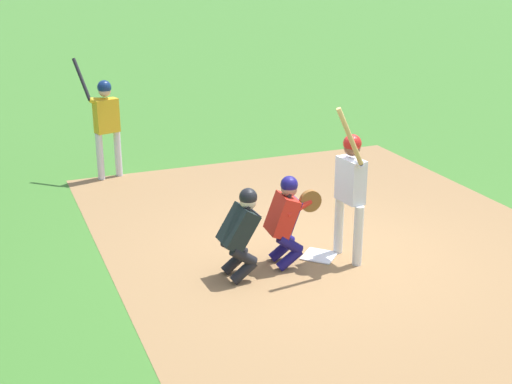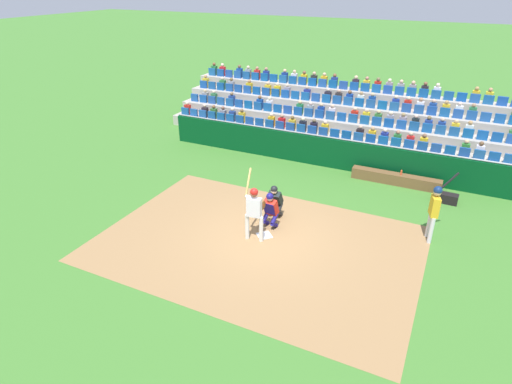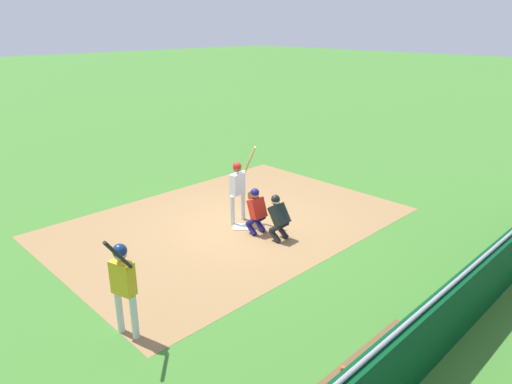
% 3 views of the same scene
% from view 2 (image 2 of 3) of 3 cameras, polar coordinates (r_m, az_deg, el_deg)
% --- Properties ---
extents(ground_plane, '(160.00, 160.00, 0.00)m').
position_cam_2_polar(ground_plane, '(13.85, 1.11, -5.83)').
color(ground_plane, '#3E762B').
extents(infield_dirt_patch, '(9.74, 6.80, 0.01)m').
position_cam_2_polar(infield_dirt_patch, '(13.47, 0.21, -6.85)').
color(infield_dirt_patch, '#967047').
rests_on(infield_dirt_patch, ground_plane).
extents(home_plate_marker, '(0.62, 0.62, 0.02)m').
position_cam_2_polar(home_plate_marker, '(13.84, 1.11, -5.78)').
color(home_plate_marker, white).
rests_on(home_plate_marker, infield_dirt_patch).
extents(batter_at_plate, '(0.65, 0.56, 2.27)m').
position_cam_2_polar(batter_at_plate, '(13.09, -0.29, -2.14)').
color(batter_at_plate, silver).
rests_on(batter_at_plate, ground_plane).
extents(catcher_crouching, '(0.49, 0.72, 1.30)m').
position_cam_2_polar(catcher_crouching, '(13.93, 1.85, -2.17)').
color(catcher_crouching, navy).
rests_on(catcher_crouching, ground_plane).
extents(home_plate_umpire, '(0.47, 0.51, 1.25)m').
position_cam_2_polar(home_plate_umpire, '(14.57, 2.54, -0.99)').
color(home_plate_umpire, black).
rests_on(home_plate_umpire, ground_plane).
extents(dugout_wall, '(15.20, 0.24, 1.37)m').
position_cam_2_polar(dugout_wall, '(18.90, 9.26, 5.30)').
color(dugout_wall, '#053D1A').
rests_on(dugout_wall, ground_plane).
extents(dugout_bench, '(3.47, 0.40, 0.44)m').
position_cam_2_polar(dugout_bench, '(18.02, 18.05, 1.66)').
color(dugout_bench, brown).
rests_on(dugout_bench, ground_plane).
extents(water_bottle_on_bench, '(0.07, 0.07, 0.20)m').
position_cam_2_polar(water_bottle_on_bench, '(17.86, 18.73, 2.47)').
color(water_bottle_on_bench, '#D24D28').
rests_on(water_bottle_on_bench, dugout_bench).
extents(equipment_duffel_bag, '(0.83, 0.39, 0.36)m').
position_cam_2_polar(equipment_duffel_bag, '(17.23, 23.92, -0.72)').
color(equipment_duffel_bag, black).
rests_on(equipment_duffel_bag, ground_plane).
extents(on_deck_batter, '(0.66, 0.74, 2.24)m').
position_cam_2_polar(on_deck_batter, '(14.17, 22.65, -1.82)').
color(on_deck_batter, silver).
rests_on(on_deck_batter, ground_plane).
extents(bleacher_stand, '(18.88, 4.05, 2.88)m').
position_cam_2_polar(bleacher_stand, '(22.89, 12.66, 9.33)').
color(bleacher_stand, '#A79F95').
rests_on(bleacher_stand, ground_plane).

